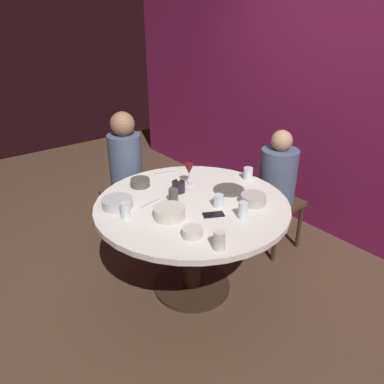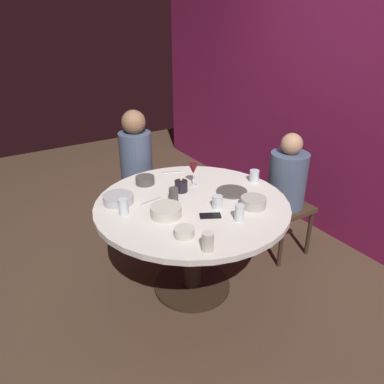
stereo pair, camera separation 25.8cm
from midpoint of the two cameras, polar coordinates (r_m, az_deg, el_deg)
ground_plane at (r=3.04m, az=2.51°, el=-14.40°), size 8.00×8.00×0.00m
back_wall at (r=3.56m, az=25.23°, el=12.73°), size 6.00×0.10×2.60m
dining_table at (r=2.69m, az=2.75°, el=-4.48°), size 1.38×1.38×0.76m
seated_diner_left at (r=3.37m, az=-6.43°, el=4.60°), size 0.40×0.40×1.22m
seated_diner_back at (r=3.23m, az=16.70°, el=1.48°), size 0.40×0.40×1.11m
candle_holder at (r=2.76m, az=0.99°, el=0.85°), size 0.10×0.10×0.11m
wine_glass at (r=2.83m, az=2.81°, el=3.39°), size 0.08×0.08×0.18m
dinner_plate at (r=2.78m, az=8.81°, el=-0.01°), size 0.23×0.23×0.01m
cell_phone at (r=2.45m, az=5.86°, el=-3.74°), size 0.13×0.16×0.01m
bowl_serving_large at (r=2.62m, az=-8.57°, el=-1.13°), size 0.21×0.21×0.06m
bowl_salad_center at (r=2.42m, az=-0.99°, el=-3.03°), size 0.21×0.21×0.07m
bowl_small_white at (r=2.89m, az=-4.74°, el=1.77°), size 0.15×0.15×0.06m
bowl_sauce_side at (r=2.22m, az=2.13°, el=-6.27°), size 0.13×0.13×0.05m
bowl_rice_portion at (r=2.60m, az=12.28°, el=-1.63°), size 0.18×0.18×0.07m
cup_near_candle at (r=2.09m, az=6.03°, el=-7.74°), size 0.07×0.07×0.11m
cup_by_left_diner at (r=2.46m, az=-7.61°, el=-2.34°), size 0.06×0.06×0.11m
cup_by_right_diner at (r=2.98m, az=12.06°, el=2.37°), size 0.07×0.07×0.10m
cup_center_front at (r=2.54m, az=6.85°, el=-1.60°), size 0.07×0.07×0.09m
cup_far_edge at (r=2.61m, az=-0.03°, el=-0.49°), size 0.07×0.07×0.10m
cup_beside_wine at (r=2.40m, az=10.40°, el=-3.24°), size 0.06×0.06×0.11m
fork_near_plate at (r=2.63m, az=-3.57°, el=-1.48°), size 0.04×0.18×0.01m
knife_near_plate at (r=3.11m, az=-0.68°, el=3.05°), size 0.08×0.17×0.01m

